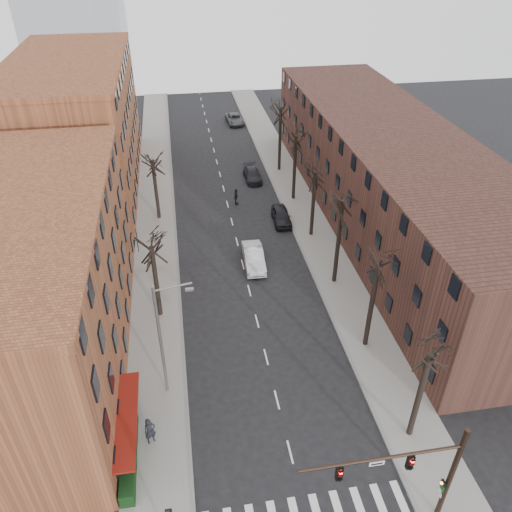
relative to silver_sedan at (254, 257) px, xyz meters
name	(u,v)px	position (x,y,z in m)	size (l,w,h in m)	color
sidewalk_left	(156,214)	(-9.00, 11.22, -0.75)	(4.00, 90.00, 0.15)	gray
sidewalk_right	(299,202)	(7.00, 11.22, -0.75)	(4.00, 90.00, 0.15)	gray
building_left_near	(26,290)	(-17.00, -8.78, 5.17)	(12.00, 26.00, 12.00)	brown
building_left_far	(77,128)	(-17.00, 20.22, 6.17)	(12.00, 28.00, 14.00)	brown
building_right	(389,176)	(15.00, 6.22, 4.17)	(12.00, 50.00, 10.00)	#472921
awning_left	(133,446)	(-10.40, -17.78, -0.83)	(1.20, 7.00, 0.15)	maroon
hedge	(129,454)	(-10.50, -18.78, -0.18)	(0.80, 6.00, 1.00)	black
tree_right_a	(409,434)	(6.60, -19.78, -0.83)	(5.20, 5.20, 10.00)	black
tree_right_b	(365,345)	(6.60, -11.78, -0.83)	(5.20, 5.20, 10.80)	black
tree_right_c	(334,282)	(6.60, -3.78, -0.83)	(5.20, 5.20, 11.60)	black
tree_right_d	(311,235)	(6.60, 4.22, -0.83)	(5.20, 5.20, 10.00)	black
tree_right_e	(293,199)	(6.60, 12.22, -0.83)	(5.20, 5.20, 10.80)	black
tree_right_f	(279,170)	(6.60, 20.22, -0.83)	(5.20, 5.20, 11.60)	black
tree_left_a	(161,315)	(-8.60, -5.78, -0.83)	(5.20, 5.20, 9.50)	black
tree_left_b	(160,218)	(-8.60, 10.22, -0.83)	(5.20, 5.20, 9.50)	black
signal_mast_arm	(425,471)	(4.45, -24.78, 3.57)	(8.14, 0.30, 7.20)	black
streetlight	(163,336)	(-8.03, -13.78, 4.18)	(2.45, 0.22, 9.03)	slate
silver_sedan	(254,257)	(0.00, 0.00, 0.00)	(1.75, 5.03, 1.66)	silver
parked_car_near	(281,216)	(4.15, 7.30, -0.07)	(1.78, 4.43, 1.51)	black
parked_car_mid	(252,175)	(2.80, 18.07, -0.16)	(1.87, 4.59, 1.33)	black
parked_car_far	(235,119)	(3.30, 38.61, -0.12)	(2.35, 5.10, 1.42)	#4F5156
pedestrian_a	(150,431)	(-9.24, -17.72, 0.29)	(0.71, 0.47, 1.95)	black
pedestrian_b	(128,439)	(-10.54, -18.10, 0.28)	(0.93, 0.72, 1.91)	black
pedestrian_crossing	(236,197)	(-0.03, 12.06, 0.11)	(1.10, 0.46, 1.88)	black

